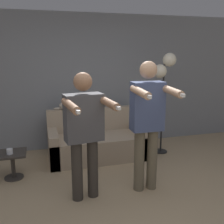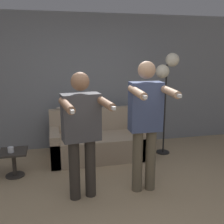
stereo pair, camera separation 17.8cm
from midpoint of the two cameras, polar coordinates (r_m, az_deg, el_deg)
The scene contains 9 objects.
ground_plane at distance 3.29m, azimuth 3.56°, elevation -21.95°, with size 16.00×16.00×0.00m, color tan.
wall_back at distance 5.21m, azimuth -4.23°, elevation 6.54°, with size 10.00×0.05×2.60m.
couch at distance 4.79m, azimuth -1.94°, elevation -6.59°, with size 1.70×0.81×0.85m.
person_left at distance 3.27m, azimuth -5.06°, elevation -3.41°, with size 0.60×0.73×1.65m.
person_right at distance 3.46m, azimuth 8.82°, elevation -1.47°, with size 0.50×0.68×1.77m.
cat at distance 4.84m, azimuth -7.87°, elevation 1.61°, with size 0.45×0.15×0.18m.
floor_lamp at distance 4.83m, azimuth 12.95°, elevation 8.61°, with size 0.42×0.25×1.86m.
side_table at distance 4.30m, azimuth -19.50°, elevation -9.46°, with size 0.41×0.41×0.41m.
cup at distance 4.20m, azimuth -20.05°, elevation -7.73°, with size 0.09×0.09×0.08m.
Camera 2 is at (-0.70, -2.60, 1.88)m, focal length 42.00 mm.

